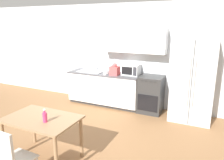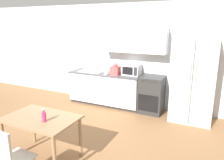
# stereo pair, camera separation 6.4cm
# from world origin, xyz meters

# --- Properties ---
(ground_plane) EXTENTS (12.00, 12.00, 0.00)m
(ground_plane) POSITION_xyz_m (0.00, 0.00, 0.00)
(ground_plane) COLOR olive
(wall_back) EXTENTS (12.00, 0.38, 2.70)m
(wall_back) POSITION_xyz_m (0.04, 1.97, 1.41)
(wall_back) COLOR silver
(wall_back) RESTS_ON ground_plane
(kitchen_counter) EXTENTS (2.02, 0.63, 0.89)m
(kitchen_counter) POSITION_xyz_m (-0.40, 1.66, 0.45)
(kitchen_counter) COLOR #333333
(kitchen_counter) RESTS_ON ground_plane
(oven_range) EXTENTS (0.57, 0.61, 0.92)m
(oven_range) POSITION_xyz_m (0.90, 1.67, 0.46)
(oven_range) COLOR #2D2D2D
(oven_range) RESTS_ON ground_plane
(refrigerator) EXTENTS (0.91, 0.75, 1.89)m
(refrigerator) POSITION_xyz_m (1.86, 1.61, 0.95)
(refrigerator) COLOR silver
(refrigerator) RESTS_ON ground_plane
(kitchen_sink) EXTENTS (0.68, 0.44, 0.22)m
(kitchen_sink) POSITION_xyz_m (-0.82, 1.67, 0.90)
(kitchen_sink) COLOR #B7BABC
(kitchen_sink) RESTS_ON kitchen_counter
(microwave) EXTENTS (0.44, 0.36, 0.27)m
(microwave) POSITION_xyz_m (0.32, 1.76, 1.03)
(microwave) COLOR silver
(microwave) RESTS_ON kitchen_counter
(coffee_mug) EXTENTS (0.13, 0.10, 0.10)m
(coffee_mug) POSITION_xyz_m (-0.29, 1.48, 0.94)
(coffee_mug) COLOR white
(coffee_mug) RESTS_ON kitchen_counter
(grocery_bag_0) EXTENTS (0.23, 0.20, 0.31)m
(grocery_bag_0) POSITION_xyz_m (-0.06, 1.56, 1.02)
(grocery_bag_0) COLOR #D14C4C
(grocery_bag_0) RESTS_ON kitchen_counter
(dining_table) EXTENTS (1.16, 0.77, 0.73)m
(dining_table) POSITION_xyz_m (-0.16, -1.04, 0.63)
(dining_table) COLOR #997551
(dining_table) RESTS_ON ground_plane
(dining_chair_near) EXTENTS (0.42, 0.42, 0.93)m
(dining_chair_near) POSITION_xyz_m (-0.00, -1.80, 0.54)
(dining_chair_near) COLOR beige
(dining_chair_near) RESTS_ON ground_plane
(drink_bottle) EXTENTS (0.07, 0.07, 0.21)m
(drink_bottle) POSITION_xyz_m (0.00, -1.13, 0.82)
(drink_bottle) COLOR #DB386B
(drink_bottle) RESTS_ON dining_table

